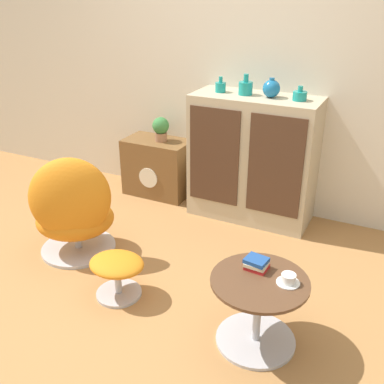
{
  "coord_description": "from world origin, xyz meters",
  "views": [
    {
      "loc": [
        1.39,
        -1.96,
        1.87
      ],
      "look_at": [
        0.14,
        0.56,
        0.55
      ],
      "focal_mm": 42.0,
      "sensor_mm": 36.0,
      "label": 1
    }
  ],
  "objects_px": {
    "teacup": "(288,280)",
    "egg_chair": "(73,210)",
    "tv_console": "(158,167)",
    "vase_inner_left": "(246,88)",
    "sideboard": "(253,159)",
    "vase_leftmost": "(221,87)",
    "vase_inner_right": "(271,89)",
    "potted_plant": "(161,128)",
    "vase_rightmost": "(300,96)",
    "book_stack": "(257,264)",
    "ottoman": "(117,269)",
    "coffee_table": "(258,308)"
  },
  "relations": [
    {
      "from": "egg_chair",
      "to": "teacup",
      "type": "bearing_deg",
      "value": -8.49
    },
    {
      "from": "vase_leftmost",
      "to": "vase_inner_right",
      "type": "distance_m",
      "value": 0.43
    },
    {
      "from": "sideboard",
      "to": "vase_inner_left",
      "type": "height_order",
      "value": "vase_inner_left"
    },
    {
      "from": "coffee_table",
      "to": "potted_plant",
      "type": "distance_m",
      "value": 2.14
    },
    {
      "from": "egg_chair",
      "to": "coffee_table",
      "type": "height_order",
      "value": "egg_chair"
    },
    {
      "from": "sideboard",
      "to": "tv_console",
      "type": "distance_m",
      "value": 0.99
    },
    {
      "from": "vase_inner_left",
      "to": "vase_leftmost",
      "type": "bearing_deg",
      "value": -180.0
    },
    {
      "from": "sideboard",
      "to": "teacup",
      "type": "xyz_separation_m",
      "value": [
        0.7,
        -1.41,
        -0.08
      ]
    },
    {
      "from": "vase_inner_left",
      "to": "vase_inner_right",
      "type": "height_order",
      "value": "vase_inner_left"
    },
    {
      "from": "vase_leftmost",
      "to": "vase_inner_left",
      "type": "distance_m",
      "value": 0.22
    },
    {
      "from": "egg_chair",
      "to": "vase_rightmost",
      "type": "height_order",
      "value": "vase_rightmost"
    },
    {
      "from": "tv_console",
      "to": "coffee_table",
      "type": "height_order",
      "value": "tv_console"
    },
    {
      "from": "vase_inner_right",
      "to": "book_stack",
      "type": "distance_m",
      "value": 1.57
    },
    {
      "from": "tv_console",
      "to": "vase_leftmost",
      "type": "distance_m",
      "value": 1.05
    },
    {
      "from": "ottoman",
      "to": "vase_inner_right",
      "type": "relative_size",
      "value": 2.42
    },
    {
      "from": "ottoman",
      "to": "book_stack",
      "type": "distance_m",
      "value": 0.93
    },
    {
      "from": "sideboard",
      "to": "vase_leftmost",
      "type": "distance_m",
      "value": 0.65
    },
    {
      "from": "sideboard",
      "to": "coffee_table",
      "type": "distance_m",
      "value": 1.58
    },
    {
      "from": "teacup",
      "to": "vase_inner_left",
      "type": "bearing_deg",
      "value": 119.33
    },
    {
      "from": "teacup",
      "to": "tv_console",
      "type": "bearing_deg",
      "value": 138.62
    },
    {
      "from": "tv_console",
      "to": "coffee_table",
      "type": "relative_size",
      "value": 1.15
    },
    {
      "from": "ottoman",
      "to": "coffee_table",
      "type": "distance_m",
      "value": 0.95
    },
    {
      "from": "sideboard",
      "to": "vase_leftmost",
      "type": "xyz_separation_m",
      "value": [
        -0.31,
        0.0,
        0.57
      ]
    },
    {
      "from": "sideboard",
      "to": "ottoman",
      "type": "xyz_separation_m",
      "value": [
        -0.39,
        -1.44,
        -0.33
      ]
    },
    {
      "from": "tv_console",
      "to": "ottoman",
      "type": "bearing_deg",
      "value": -69.26
    },
    {
      "from": "sideboard",
      "to": "tv_console",
      "type": "bearing_deg",
      "value": 177.33
    },
    {
      "from": "book_stack",
      "to": "potted_plant",
      "type": "bearing_deg",
      "value": 135.22
    },
    {
      "from": "vase_leftmost",
      "to": "potted_plant",
      "type": "bearing_deg",
      "value": 176.07
    },
    {
      "from": "vase_inner_right",
      "to": "potted_plant",
      "type": "height_order",
      "value": "vase_inner_right"
    },
    {
      "from": "book_stack",
      "to": "vase_leftmost",
      "type": "bearing_deg",
      "value": 120.91
    },
    {
      "from": "vase_inner_right",
      "to": "teacup",
      "type": "height_order",
      "value": "vase_inner_right"
    },
    {
      "from": "coffee_table",
      "to": "potted_plant",
      "type": "height_order",
      "value": "potted_plant"
    },
    {
      "from": "tv_console",
      "to": "vase_inner_left",
      "type": "height_order",
      "value": "vase_inner_left"
    },
    {
      "from": "teacup",
      "to": "egg_chair",
      "type": "bearing_deg",
      "value": 171.51
    },
    {
      "from": "vase_leftmost",
      "to": "vase_rightmost",
      "type": "relative_size",
      "value": 1.14
    },
    {
      "from": "coffee_table",
      "to": "book_stack",
      "type": "distance_m",
      "value": 0.25
    },
    {
      "from": "vase_inner_right",
      "to": "potted_plant",
      "type": "relative_size",
      "value": 0.68
    },
    {
      "from": "sideboard",
      "to": "teacup",
      "type": "relative_size",
      "value": 8.44
    },
    {
      "from": "vase_inner_right",
      "to": "vase_rightmost",
      "type": "bearing_deg",
      "value": 0.0
    },
    {
      "from": "sideboard",
      "to": "vase_leftmost",
      "type": "bearing_deg",
      "value": 179.29
    },
    {
      "from": "egg_chair",
      "to": "vase_leftmost",
      "type": "height_order",
      "value": "vase_leftmost"
    },
    {
      "from": "egg_chair",
      "to": "sideboard",
      "type": "bearing_deg",
      "value": 50.48
    },
    {
      "from": "egg_chair",
      "to": "vase_leftmost",
      "type": "distance_m",
      "value": 1.53
    },
    {
      "from": "vase_leftmost",
      "to": "vase_inner_left",
      "type": "relative_size",
      "value": 0.76
    },
    {
      "from": "vase_inner_left",
      "to": "potted_plant",
      "type": "distance_m",
      "value": 0.93
    },
    {
      "from": "vase_inner_left",
      "to": "book_stack",
      "type": "height_order",
      "value": "vase_inner_left"
    },
    {
      "from": "tv_console",
      "to": "vase_inner_left",
      "type": "relative_size",
      "value": 3.77
    },
    {
      "from": "ottoman",
      "to": "vase_inner_left",
      "type": "distance_m",
      "value": 1.74
    },
    {
      "from": "potted_plant",
      "to": "tv_console",
      "type": "bearing_deg",
      "value": -179.26
    },
    {
      "from": "vase_rightmost",
      "to": "potted_plant",
      "type": "distance_m",
      "value": 1.32
    }
  ]
}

